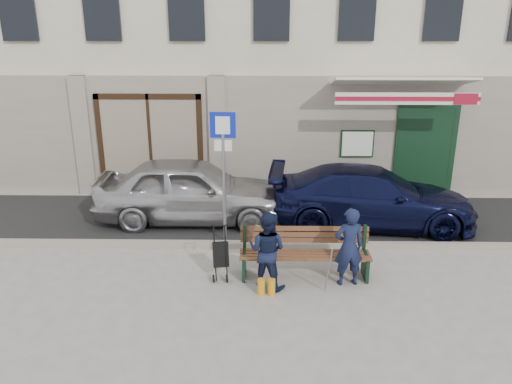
{
  "coord_description": "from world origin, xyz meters",
  "views": [
    {
      "loc": [
        -0.15,
        -8.08,
        4.51
      ],
      "look_at": [
        -0.32,
        1.6,
        1.2
      ],
      "focal_mm": 35.0,
      "sensor_mm": 36.0,
      "label": 1
    }
  ],
  "objects_px": {
    "car_navy": "(371,197)",
    "parking_sign": "(223,157)",
    "woman": "(267,250)",
    "car_silver": "(191,190)",
    "bench": "(302,254)",
    "stroller": "(221,256)",
    "man": "(349,247)"
  },
  "relations": [
    {
      "from": "car_silver",
      "to": "woman",
      "type": "bearing_deg",
      "value": -150.54
    },
    {
      "from": "car_navy",
      "to": "man",
      "type": "xyz_separation_m",
      "value": [
        -0.97,
        -2.83,
        0.05
      ]
    },
    {
      "from": "car_navy",
      "to": "parking_sign",
      "type": "bearing_deg",
      "value": 112.56
    },
    {
      "from": "parking_sign",
      "to": "man",
      "type": "height_order",
      "value": "parking_sign"
    },
    {
      "from": "car_silver",
      "to": "woman",
      "type": "relative_size",
      "value": 3.13
    },
    {
      "from": "woman",
      "to": "car_silver",
      "type": "bearing_deg",
      "value": -37.98
    },
    {
      "from": "car_silver",
      "to": "bench",
      "type": "relative_size",
      "value": 1.86
    },
    {
      "from": "man",
      "to": "car_navy",
      "type": "bearing_deg",
      "value": -118.68
    },
    {
      "from": "car_silver",
      "to": "man",
      "type": "height_order",
      "value": "car_silver"
    },
    {
      "from": "car_silver",
      "to": "car_navy",
      "type": "relative_size",
      "value": 0.95
    },
    {
      "from": "parking_sign",
      "to": "bench",
      "type": "xyz_separation_m",
      "value": [
        1.55,
        -1.51,
        -1.45
      ]
    },
    {
      "from": "car_silver",
      "to": "stroller",
      "type": "height_order",
      "value": "car_silver"
    },
    {
      "from": "parking_sign",
      "to": "stroller",
      "type": "xyz_separation_m",
      "value": [
        0.04,
        -1.56,
        -1.46
      ]
    },
    {
      "from": "parking_sign",
      "to": "bench",
      "type": "bearing_deg",
      "value": -42.16
    },
    {
      "from": "woman",
      "to": "parking_sign",
      "type": "bearing_deg",
      "value": -42.13
    },
    {
      "from": "bench",
      "to": "stroller",
      "type": "relative_size",
      "value": 2.42
    },
    {
      "from": "car_silver",
      "to": "woman",
      "type": "xyz_separation_m",
      "value": [
        1.78,
        -3.14,
        -0.05
      ]
    },
    {
      "from": "bench",
      "to": "man",
      "type": "height_order",
      "value": "man"
    },
    {
      "from": "bench",
      "to": "stroller",
      "type": "distance_m",
      "value": 1.51
    },
    {
      "from": "man",
      "to": "stroller",
      "type": "relative_size",
      "value": 1.47
    },
    {
      "from": "parking_sign",
      "to": "stroller",
      "type": "distance_m",
      "value": 2.14
    },
    {
      "from": "parking_sign",
      "to": "woman",
      "type": "relative_size",
      "value": 1.98
    },
    {
      "from": "parking_sign",
      "to": "stroller",
      "type": "relative_size",
      "value": 2.84
    },
    {
      "from": "car_navy",
      "to": "parking_sign",
      "type": "xyz_separation_m",
      "value": [
        -3.31,
        -1.07,
        1.22
      ]
    },
    {
      "from": "parking_sign",
      "to": "bench",
      "type": "distance_m",
      "value": 2.6
    },
    {
      "from": "car_silver",
      "to": "parking_sign",
      "type": "relative_size",
      "value": 1.58
    },
    {
      "from": "car_navy",
      "to": "man",
      "type": "height_order",
      "value": "man"
    },
    {
      "from": "car_navy",
      "to": "man",
      "type": "bearing_deg",
      "value": 165.82
    },
    {
      "from": "parking_sign",
      "to": "woman",
      "type": "bearing_deg",
      "value": -62.46
    },
    {
      "from": "stroller",
      "to": "car_silver",
      "type": "bearing_deg",
      "value": 97.61
    },
    {
      "from": "car_navy",
      "to": "bench",
      "type": "distance_m",
      "value": 3.13
    },
    {
      "from": "bench",
      "to": "stroller",
      "type": "height_order",
      "value": "stroller"
    }
  ]
}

